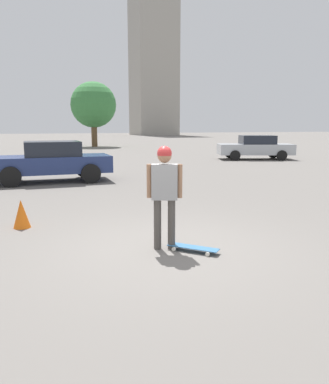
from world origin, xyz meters
name	(u,v)px	position (x,y,z in m)	size (l,w,h in m)	color
ground_plane	(164,249)	(0.00, 0.00, 0.00)	(220.00, 220.00, 0.00)	slate
person	(164,186)	(0.00, 0.00, 1.09)	(0.35, 0.55, 1.74)	#4C4742
skateboard	(193,248)	(0.31, 0.38, 0.07)	(0.78, 0.74, 0.08)	#336693
car_parked_near	(51,161)	(-8.85, -1.08, 0.79)	(2.12, 4.44, 1.51)	navy
car_parked_far	(256,147)	(-14.26, 11.81, 0.77)	(3.35, 4.94, 1.50)	#ADB2B7
building_block_distant	(153,60)	(-82.17, 29.59, 17.62)	(9.86, 9.65, 35.23)	#9E998E
tree_distant	(93,105)	(-33.01, 5.29, 4.19)	(4.58, 4.58, 6.51)	brown
traffic_cone	(21,214)	(-2.32, -2.23, 0.29)	(0.35, 0.35, 0.59)	orange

